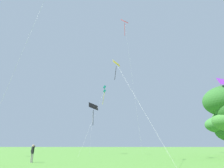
% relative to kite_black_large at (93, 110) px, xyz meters
% --- Properties ---
extents(kite_black_large, '(1.91, 5.62, 9.66)m').
position_rel_kite_black_large_xyz_m(kite_black_large, '(0.00, 0.00, 0.00)').
color(kite_black_large, black).
rests_on(kite_black_large, ground_plane).
extents(kite_teal_box, '(3.20, 8.15, 12.29)m').
position_rel_kite_black_large_xyz_m(kite_teal_box, '(2.27, -2.47, 3.43)').
color(kite_teal_box, teal).
rests_on(kite_teal_box, ground_plane).
extents(kite_red_high, '(2.94, 6.80, 30.45)m').
position_rel_kite_black_large_xyz_m(kite_red_high, '(6.69, 1.70, 20.12)').
color(kite_red_high, red).
rests_on(kite_red_high, ground_plane).
extents(kite_yellow_diamond, '(4.15, 8.46, 11.24)m').
position_rel_kite_black_large_xyz_m(kite_yellow_diamond, '(4.59, -16.59, 1.95)').
color(kite_yellow_diamond, yellow).
rests_on(kite_yellow_diamond, ground_plane).
extents(person_in_blue_jacket, '(0.48, 0.28, 1.53)m').
position_rel_kite_black_large_xyz_m(person_in_blue_jacket, '(-3.25, -18.73, -7.07)').
color(person_in_blue_jacket, gray).
rests_on(person_in_blue_jacket, ground_plane).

